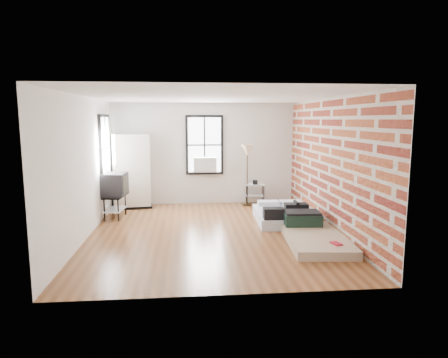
{
  "coord_description": "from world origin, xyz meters",
  "views": [
    {
      "loc": [
        -0.49,
        -8.07,
        2.35
      ],
      "look_at": [
        0.29,
        0.3,
        1.09
      ],
      "focal_mm": 32.0,
      "sensor_mm": 36.0,
      "label": 1
    }
  ],
  "objects": [
    {
      "name": "side_table",
      "position": [
        1.38,
        2.72,
        0.46
      ],
      "size": [
        0.54,
        0.45,
        0.68
      ],
      "rotation": [
        0.0,
        0.0,
        -0.07
      ],
      "color": "black",
      "rests_on": "ground"
    },
    {
      "name": "room_shell",
      "position": [
        0.23,
        0.36,
        1.74
      ],
      "size": [
        5.02,
        6.02,
        2.8
      ],
      "color": "silver",
      "rests_on": "ground"
    },
    {
      "name": "wardrobe",
      "position": [
        -1.95,
        2.65,
        0.98
      ],
      "size": [
        1.06,
        0.69,
        1.97
      ],
      "rotation": [
        0.0,
        0.0,
        0.12
      ],
      "color": "black",
      "rests_on": "ground"
    },
    {
      "name": "ground",
      "position": [
        0.0,
        0.0,
        0.0
      ],
      "size": [
        6.0,
        6.0,
        0.0
      ],
      "primitive_type": "plane",
      "color": "#593217",
      "rests_on": "ground"
    },
    {
      "name": "mattress_main",
      "position": [
        1.74,
        0.8,
        0.15
      ],
      "size": [
        1.37,
        1.81,
        0.56
      ],
      "rotation": [
        0.0,
        0.0,
        -0.05
      ],
      "color": "white",
      "rests_on": "ground"
    },
    {
      "name": "tv_stand",
      "position": [
        -2.21,
        1.49,
        0.78
      ],
      "size": [
        0.6,
        0.81,
        1.09
      ],
      "rotation": [
        0.0,
        0.0,
        -0.11
      ],
      "color": "black",
      "rests_on": "ground"
    },
    {
      "name": "mattress_bare",
      "position": [
        1.94,
        -0.69,
        0.13
      ],
      "size": [
        1.25,
        2.14,
        0.45
      ],
      "rotation": [
        0.0,
        0.0,
        -0.08
      ],
      "color": "tan",
      "rests_on": "ground"
    },
    {
      "name": "floor_lamp",
      "position": [
        1.15,
        2.65,
        1.44
      ],
      "size": [
        0.36,
        0.36,
        1.68
      ],
      "color": "#2D220F",
      "rests_on": "ground"
    }
  ]
}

